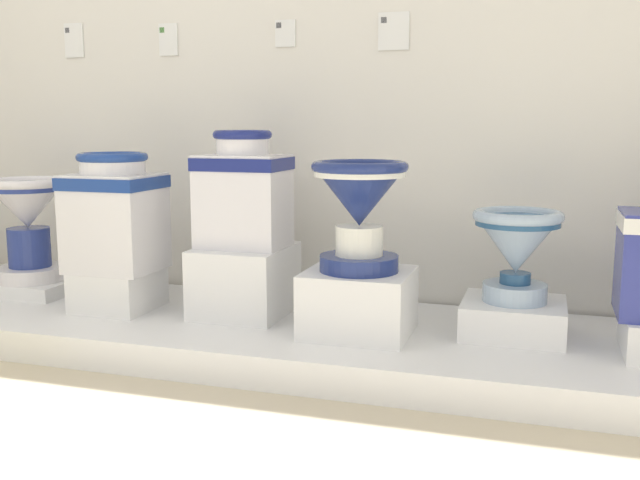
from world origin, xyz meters
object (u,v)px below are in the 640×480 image
object	(u,v)px
plinth_block_broad_patterned	(32,287)
plinth_block_central_ornate	(118,289)
plinth_block_leftmost	(245,280)
antique_toilet_slender_white	(359,202)
antique_toilet_leftmost	(243,189)
plinth_block_slender_white	(359,302)
antique_toilet_central_ornate	(115,210)
info_placard_third	(285,33)
plinth_block_tall_cobalt	(513,318)
info_placard_second	(168,39)
info_placard_first	(74,40)
antique_toilet_tall_cobalt	(517,244)
antique_toilet_broad_patterned	(27,216)
info_placard_fourth	(394,31)

from	to	relation	value
plinth_block_broad_patterned	plinth_block_central_ornate	world-z (taller)	plinth_block_central_ornate
plinth_block_leftmost	antique_toilet_slender_white	xyz separation A→B (m)	(0.51, -0.14, 0.35)
antique_toilet_leftmost	plinth_block_slender_white	bearing A→B (deg)	-15.28
antique_toilet_central_ornate	info_placard_third	distance (m)	1.05
plinth_block_broad_patterned	plinth_block_tall_cobalt	bearing A→B (deg)	-0.39
info_placard_second	info_placard_first	bearing A→B (deg)	180.00
plinth_block_central_ornate	antique_toilet_slender_white	xyz separation A→B (m)	(1.04, -0.05, 0.40)
plinth_block_broad_patterned	antique_toilet_tall_cobalt	world-z (taller)	antique_toilet_tall_cobalt
antique_toilet_broad_patterned	info_placard_third	bearing A→B (deg)	18.64
antique_toilet_slender_white	info_placard_third	distance (m)	0.97
antique_toilet_broad_patterned	antique_toilet_slender_white	distance (m)	1.59
plinth_block_slender_white	antique_toilet_slender_white	size ratio (longest dim) A/B	0.95
plinth_block_central_ornate	info_placard_first	world-z (taller)	info_placard_first
antique_toilet_central_ornate	plinth_block_tall_cobalt	size ratio (longest dim) A/B	1.33
antique_toilet_central_ornate	info_placard_first	size ratio (longest dim) A/B	3.05
plinth_block_central_ornate	plinth_block_tall_cobalt	world-z (taller)	plinth_block_central_ornate
antique_toilet_tall_cobalt	info_placard_third	bearing A→B (deg)	159.29
plinth_block_central_ornate	plinth_block_slender_white	xyz separation A→B (m)	(1.04, -0.05, 0.04)
plinth_block_tall_cobalt	info_placard_second	xyz separation A→B (m)	(-1.59, 0.38, 1.08)
antique_toilet_leftmost	info_placard_second	bearing A→B (deg)	143.43
plinth_block_broad_patterned	plinth_block_central_ornate	distance (m)	0.54
plinth_block_slender_white	plinth_block_tall_cobalt	distance (m)	0.57
antique_toilet_broad_patterned	plinth_block_slender_white	bearing A→B (deg)	-5.94
info_placard_first	info_placard_third	size ratio (longest dim) A/B	1.39
antique_toilet_tall_cobalt	info_placard_first	world-z (taller)	info_placard_first
info_placard_third	antique_toilet_central_ornate	bearing A→B (deg)	-139.37
antique_toilet_broad_patterned	info_placard_first	size ratio (longest dim) A/B	2.91
antique_toilet_slender_white	antique_toilet_tall_cobalt	bearing A→B (deg)	15.37
info_placard_third	plinth_block_broad_patterned	bearing A→B (deg)	-161.36
antique_toilet_leftmost	info_placard_first	bearing A→B (deg)	159.16
plinth_block_leftmost	antique_toilet_leftmost	distance (m)	0.37
antique_toilet_tall_cobalt	plinth_block_tall_cobalt	bearing A→B (deg)	0.00
plinth_block_broad_patterned	plinth_block_leftmost	world-z (taller)	plinth_block_leftmost
plinth_block_central_ornate	plinth_block_slender_white	bearing A→B (deg)	-2.57
plinth_block_central_ornate	info_placard_second	world-z (taller)	info_placard_second
antique_toilet_central_ornate	plinth_block_central_ornate	bearing A→B (deg)	0.00
antique_toilet_slender_white	antique_toilet_leftmost	bearing A→B (deg)	164.72
plinth_block_slender_white	info_placard_first	xyz separation A→B (m)	(-1.55, 0.53, 1.04)
info_placard_first	plinth_block_central_ornate	bearing A→B (deg)	-43.98
info_placard_first	info_placard_second	world-z (taller)	info_placard_first
info_placard_first	info_placard_fourth	xyz separation A→B (m)	(1.55, 0.00, -0.01)
info_placard_second	info_placard_fourth	size ratio (longest dim) A/B	0.94
plinth_block_leftmost	info_placard_fourth	xyz separation A→B (m)	(0.51, 0.39, 1.00)
antique_toilet_tall_cobalt	info_placard_third	size ratio (longest dim) A/B	2.91
info_placard_second	plinth_block_broad_patterned	bearing A→B (deg)	-145.03
plinth_block_broad_patterned	plinth_block_central_ornate	size ratio (longest dim) A/B	1.25
antique_toilet_broad_patterned	info_placard_first	distance (m)	0.88
antique_toilet_broad_patterned	antique_toilet_central_ornate	distance (m)	0.55
plinth_block_broad_patterned	info_placard_second	xyz separation A→B (m)	(0.53, 0.37, 1.11)
plinth_block_broad_patterned	plinth_block_slender_white	bearing A→B (deg)	-5.94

